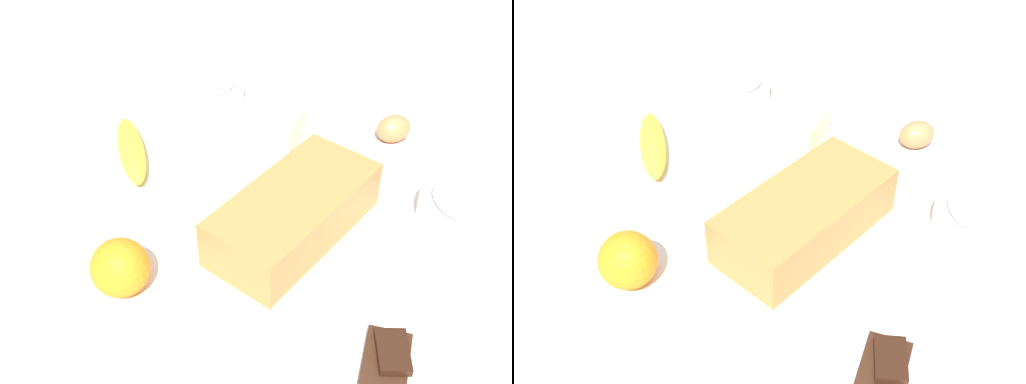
% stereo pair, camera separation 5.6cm
% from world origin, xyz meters
% --- Properties ---
extents(ground_plane, '(2.40, 2.40, 0.02)m').
position_xyz_m(ground_plane, '(0.00, 0.00, -0.01)').
color(ground_plane, beige).
extents(loaf_pan, '(0.29, 0.16, 0.08)m').
position_xyz_m(loaf_pan, '(-0.01, -0.07, 0.04)').
color(loaf_pan, '#B77A3D').
rests_on(loaf_pan, ground_plane).
extents(flour_bowl, '(0.13, 0.13, 0.07)m').
position_xyz_m(flour_bowl, '(0.22, 0.25, 0.03)').
color(flour_bowl, white).
rests_on(flour_bowl, ground_plane).
extents(sugar_bowl, '(0.16, 0.16, 0.07)m').
position_xyz_m(sugar_bowl, '(0.15, -0.29, 0.03)').
color(sugar_bowl, white).
rests_on(sugar_bowl, ground_plane).
extents(banana, '(0.16, 0.17, 0.04)m').
position_xyz_m(banana, '(0.00, 0.25, 0.02)').
color(banana, yellow).
rests_on(banana, ground_plane).
extents(orange_fruit, '(0.08, 0.08, 0.08)m').
position_xyz_m(orange_fruit, '(-0.23, 0.07, 0.04)').
color(orange_fruit, orange).
rests_on(orange_fruit, ground_plane).
extents(butter_block, '(0.10, 0.08, 0.06)m').
position_xyz_m(butter_block, '(0.18, 0.06, 0.03)').
color(butter_block, '#F4EDB2').
rests_on(butter_block, ground_plane).
extents(egg_near_butter, '(0.08, 0.08, 0.05)m').
position_xyz_m(egg_near_butter, '(0.29, -0.11, 0.02)').
color(egg_near_butter, '#B77C4B').
rests_on(egg_near_butter, ground_plane).
extents(chocolate_plate, '(0.13, 0.13, 0.03)m').
position_xyz_m(chocolate_plate, '(-0.16, -0.29, 0.01)').
color(chocolate_plate, white).
rests_on(chocolate_plate, ground_plane).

